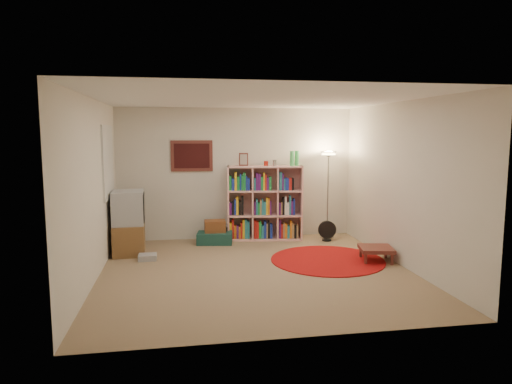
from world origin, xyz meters
The scene contains 12 objects.
room centered at (-0.05, 0.05, 1.26)m, with size 4.54×4.54×2.54m.
bookshelf centered at (0.49, 2.02, 0.68)m, with size 1.45×0.59×1.69m.
floor_lamp centered at (1.73, 1.93, 1.40)m, with size 0.34×0.34×1.68m.
floor_fan centered at (1.64, 1.66, 0.19)m, with size 0.34×0.18×0.38m.
tv_stand centered at (-1.94, 1.37, 0.51)m, with size 0.55×0.75×1.06m.
dvd_box centered at (-1.62, 0.88, 0.05)m, with size 0.28×0.24×0.09m.
suitcase centered at (-0.47, 1.82, 0.10)m, with size 0.69×0.50×0.21m.
wicker_basket centered at (-0.46, 1.86, 0.31)m, with size 0.38×0.28×0.22m.
duffel_bag centered at (-0.37, 1.99, 0.12)m, with size 0.41×0.38×0.24m.
paper_towel centered at (-0.22, 2.16, 0.13)m, with size 0.14×0.14×0.26m.
red_rug centered at (1.22, 0.38, 0.01)m, with size 1.81×1.81×0.02m.
side_table centered at (1.97, 0.20, 0.19)m, with size 0.60×0.60×0.23m.
Camera 1 is at (-1.08, -6.43, 2.01)m, focal length 32.00 mm.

